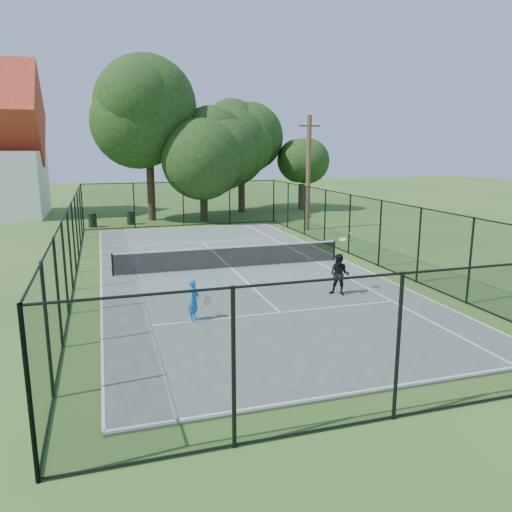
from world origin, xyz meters
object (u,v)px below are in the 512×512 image
object	(u,v)px
trash_bin_right	(131,218)
player_blue	(194,300)
tennis_net	(231,256)
player_black	(339,274)
utility_pole	(308,173)
trash_bin_left	(93,220)

from	to	relation	value
trash_bin_right	player_blue	distance (m)	21.04
tennis_net	player_black	size ratio (longest dim) A/B	4.59
trash_bin_right	player_blue	world-z (taller)	player_blue
tennis_net	player_black	world-z (taller)	player_black
trash_bin_right	utility_pole	bearing A→B (deg)	-27.85
utility_pole	trash_bin_left	bearing A→B (deg)	158.59
trash_bin_left	trash_bin_right	distance (m)	2.58
player_blue	utility_pole	bearing A→B (deg)	56.34
trash_bin_left	player_blue	size ratio (longest dim) A/B	0.71
utility_pole	player_black	world-z (taller)	utility_pole
tennis_net	trash_bin_right	distance (m)	15.12
trash_bin_left	player_black	xyz separation A→B (m)	(8.64, -19.39, 0.34)
trash_bin_left	player_black	size ratio (longest dim) A/B	0.43
tennis_net	player_black	xyz separation A→B (m)	(2.70, -5.15, 0.24)
trash_bin_right	utility_pole	distance (m)	12.67
tennis_net	trash_bin_right	xyz separation A→B (m)	(-3.41, 14.73, -0.11)
trash_bin_left	trash_bin_right	xyz separation A→B (m)	(2.53, 0.48, -0.01)
tennis_net	player_blue	world-z (taller)	player_blue
tennis_net	player_blue	size ratio (longest dim) A/B	7.64
trash_bin_right	utility_pole	size ratio (longest dim) A/B	0.13
player_black	tennis_net	bearing A→B (deg)	117.67
player_blue	trash_bin_right	bearing A→B (deg)	91.78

